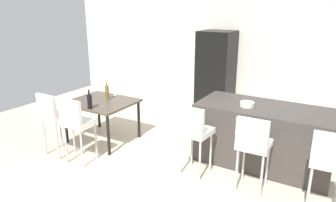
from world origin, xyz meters
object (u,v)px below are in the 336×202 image
bar_chair_middle (253,142)px  dining_chair_far (76,120)px  bar_chair_left (194,129)px  wine_bottle_inner (107,92)px  refrigerator (216,73)px  dining_table (102,105)px  wine_bottle_corner (90,101)px  bar_chair_right (330,159)px  dining_chair_near (53,115)px  kitchen_island (263,135)px  wine_glass_left (115,89)px  fruit_bowl (247,104)px

bar_chair_middle → dining_chair_far: same height
bar_chair_left → wine_bottle_inner: (-1.91, 0.37, 0.17)m
refrigerator → bar_chair_left: bearing=-73.6°
dining_table → wine_bottle_corner: size_ratio=3.46×
wine_bottle_corner → bar_chair_left: bearing=5.1°
wine_bottle_corner → dining_table: bearing=106.9°
dining_table → wine_bottle_corner: wine_bottle_corner is taller
bar_chair_right → wine_bottle_inner: (-3.62, 0.37, 0.17)m
wine_bottle_corner → dining_chair_near: bearing=-131.2°
kitchen_island → wine_glass_left: 2.77m
refrigerator → fruit_bowl: refrigerator is taller
kitchen_island → bar_chair_middle: bearing=-84.9°
dining_chair_far → bar_chair_left: bearing=19.3°
kitchen_island → bar_chair_right: 1.29m
bar_chair_right → wine_glass_left: 3.74m
wine_bottle_inner → wine_glass_left: wine_bottle_inner is taller
kitchen_island → dining_chair_near: 3.29m
dining_chair_near → wine_bottle_corner: (0.38, 0.43, 0.16)m
dining_chair_near → kitchen_island: bearing=25.9°
kitchen_island → refrigerator: bearing=130.2°
bar_chair_left → kitchen_island: bearing=48.0°
dining_chair_near → wine_bottle_corner: wine_bottle_corner is taller
wine_bottle_corner → fruit_bowl: (2.33, 0.88, 0.09)m
wine_glass_left → wine_bottle_corner: bearing=-79.0°
fruit_bowl → kitchen_island: bearing=26.6°
dining_chair_far → refrigerator: size_ratio=0.57×
bar_chair_middle → dining_chair_far: (-2.52, -0.59, 0.00)m
bar_chair_right → wine_glass_left: bar_chair_right is taller
bar_chair_left → bar_chair_right: 1.70m
dining_table → fruit_bowl: (2.46, 0.47, 0.29)m
wine_bottle_inner → bar_chair_left: bearing=-11.0°
bar_chair_left → wine_bottle_corner: 1.83m
bar_chair_right → fruit_bowl: size_ratio=5.04×
dining_table → wine_bottle_corner: bearing=-73.1°
bar_chair_middle → bar_chair_right: bearing=0.0°
bar_chair_left → refrigerator: size_ratio=0.57×
bar_chair_left → dining_table: 1.96m
kitchen_island → fruit_bowl: bearing=-153.4°
dining_chair_far → dining_table: bearing=106.8°
wine_bottle_corner → fruit_bowl: size_ratio=1.54×
kitchen_island → wine_bottle_inner: bearing=-170.0°
wine_glass_left → dining_chair_far: bearing=-77.0°
dining_chair_far → wine_bottle_inner: 1.01m
bar_chair_right → fruit_bowl: (-1.19, 0.72, 0.26)m
dining_table → refrigerator: bearing=64.5°
bar_chair_left → bar_chair_middle: bearing=-0.0°
dining_chair_far → dining_chair_near: bearing=-180.0°
wine_glass_left → dining_chair_near: bearing=-99.8°
bar_chair_right → wine_bottle_corner: bearing=-177.4°
dining_chair_far → wine_glass_left: bearing=103.0°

